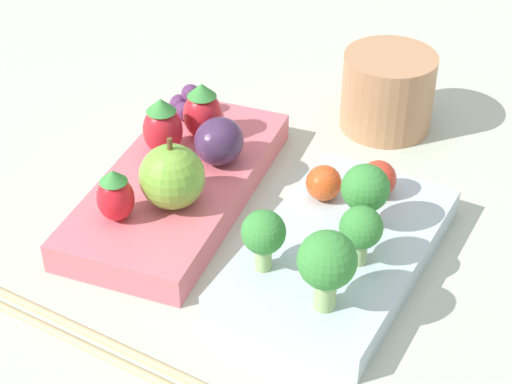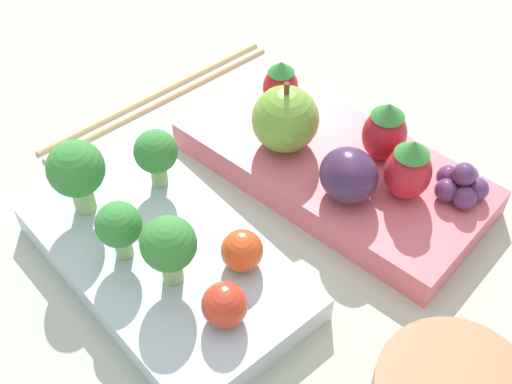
{
  "view_description": "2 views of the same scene",
  "coord_description": "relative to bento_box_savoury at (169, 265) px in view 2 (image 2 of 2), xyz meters",
  "views": [
    {
      "loc": [
        0.41,
        0.25,
        0.39
      ],
      "look_at": [
        -0.0,
        0.0,
        0.03
      ],
      "focal_mm": 60.0,
      "sensor_mm": 36.0,
      "label": 1
    },
    {
      "loc": [
        -0.24,
        0.2,
        0.38
      ],
      "look_at": [
        -0.0,
        0.0,
        0.03
      ],
      "focal_mm": 50.0,
      "sensor_mm": 36.0,
      "label": 2
    }
  ],
  "objects": [
    {
      "name": "ground_plane",
      "position": [
        0.0,
        -0.07,
        -0.01
      ],
      "size": [
        4.0,
        4.0,
        0.0
      ],
      "primitive_type": "plane",
      "color": "#ADB7A3"
    },
    {
      "name": "grape_cluster",
      "position": [
        -0.08,
        -0.18,
        0.02
      ],
      "size": [
        0.03,
        0.04,
        0.03
      ],
      "color": "#562D5B",
      "rests_on": "bento_box_fruit"
    },
    {
      "name": "broccoli_floret_2",
      "position": [
        0.05,
        -0.03,
        0.04
      ],
      "size": [
        0.03,
        0.03,
        0.04
      ],
      "color": "#93B770",
      "rests_on": "bento_box_savoury"
    },
    {
      "name": "broccoli_floret_1",
      "position": [
        0.02,
        0.02,
        0.04
      ],
      "size": [
        0.03,
        0.03,
        0.04
      ],
      "color": "#93B770",
      "rests_on": "bento_box_savoury"
    },
    {
      "name": "bento_box_savoury",
      "position": [
        0.0,
        0.0,
        0.0
      ],
      "size": [
        0.19,
        0.11,
        0.02
      ],
      "color": "silver",
      "rests_on": "ground_plane"
    },
    {
      "name": "cherry_tomato_0",
      "position": [
        -0.06,
        -0.0,
        0.02
      ],
      "size": [
        0.03,
        0.03,
        0.03
      ],
      "color": "red",
      "rests_on": "bento_box_savoury"
    },
    {
      "name": "strawberry_1",
      "position": [
        -0.06,
        -0.15,
        0.03
      ],
      "size": [
        0.03,
        0.03,
        0.05
      ],
      "color": "red",
      "rests_on": "bento_box_fruit"
    },
    {
      "name": "broccoli_floret_3",
      "position": [
        0.07,
        0.02,
        0.05
      ],
      "size": [
        0.04,
        0.04,
        0.06
      ],
      "color": "#93B770",
      "rests_on": "bento_box_savoury"
    },
    {
      "name": "cherry_tomato_1",
      "position": [
        -0.03,
        -0.03,
        0.02
      ],
      "size": [
        0.03,
        0.03,
        0.03
      ],
      "color": "#DB4C1E",
      "rests_on": "bento_box_savoury"
    },
    {
      "name": "chopsticks_pair",
      "position": [
        0.15,
        -0.09,
        -0.01
      ],
      "size": [
        0.02,
        0.21,
        0.01
      ],
      "color": "tan",
      "rests_on": "ground_plane"
    },
    {
      "name": "broccoli_floret_0",
      "position": [
        -0.02,
        0.01,
        0.04
      ],
      "size": [
        0.03,
        0.03,
        0.05
      ],
      "color": "#93B770",
      "rests_on": "bento_box_savoury"
    },
    {
      "name": "apple",
      "position": [
        0.03,
        -0.12,
        0.04
      ],
      "size": [
        0.05,
        0.05,
        0.06
      ],
      "color": "#70A838",
      "rests_on": "bento_box_fruit"
    },
    {
      "name": "strawberry_0",
      "position": [
        -0.02,
        -0.16,
        0.03
      ],
      "size": [
        0.03,
        0.03,
        0.05
      ],
      "color": "red",
      "rests_on": "bento_box_fruit"
    },
    {
      "name": "bento_box_fruit",
      "position": [
        -0.0,
        -0.14,
        0.0
      ],
      "size": [
        0.23,
        0.14,
        0.02
      ],
      "color": "#DB6670",
      "rests_on": "ground_plane"
    },
    {
      "name": "plum",
      "position": [
        -0.03,
        -0.12,
        0.03
      ],
      "size": [
        0.04,
        0.04,
        0.04
      ],
      "color": "#42284C",
      "rests_on": "bento_box_fruit"
    },
    {
      "name": "strawberry_2",
      "position": [
        0.06,
        -0.14,
        0.03
      ],
      "size": [
        0.03,
        0.03,
        0.04
      ],
      "color": "red",
      "rests_on": "bento_box_fruit"
    }
  ]
}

